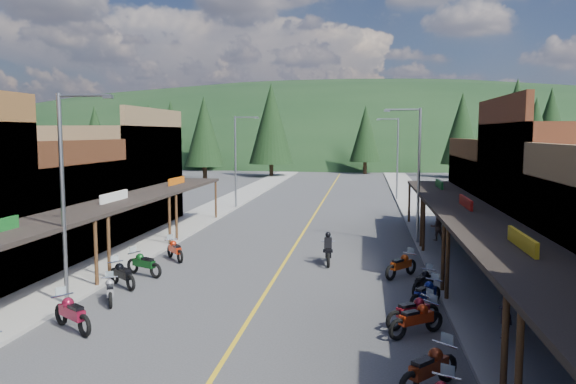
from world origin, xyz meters
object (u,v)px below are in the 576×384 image
at_px(shop_west_2, 23,210).
at_px(pine_8, 149,138).
at_px(pine_10, 204,131).
at_px(bike_west_5, 110,290).
at_px(rider_on_bike, 328,251).
at_px(streetlight_1, 237,157).
at_px(bike_east_6, 425,293).
at_px(pine_0, 95,134).
at_px(bike_west_8, 175,249).
at_px(bike_east_5, 413,310).
at_px(pedestrian_east_b, 437,227).
at_px(pine_7, 171,129).
at_px(bike_west_6, 122,273).
at_px(shop_east_3, 522,197).
at_px(bike_east_3, 429,367).
at_px(pine_5, 551,124).
at_px(pine_1, 203,129).
at_px(bike_east_4, 416,317).
at_px(pine_11, 516,127).
at_px(bike_west_4, 72,312).
at_px(bike_east_8, 401,264).
at_px(pine_2, 271,123).
at_px(pine_9, 535,135).
at_px(streetlight_0, 66,190).
at_px(streetlight_2, 416,169).
at_px(streetlight_3, 396,155).
at_px(pedestrian_east_a, 505,311).
at_px(pine_4, 462,128).
at_px(bike_east_7, 423,281).
at_px(shop_west_3, 106,177).
at_px(pine_3, 365,134).
at_px(bike_west_7, 144,263).

relative_size(shop_west_2, pine_8, 1.09).
bearing_deg(pine_10, bike_west_5, -77.46).
bearing_deg(pine_8, rider_on_bike, -57.26).
xyz_separation_m(streetlight_1, bike_east_6, (13.25, -26.27, -3.87)).
relative_size(pine_0, bike_west_8, 5.19).
relative_size(bike_east_5, rider_on_bike, 0.94).
height_order(pine_10, pedestrian_east_b, pine_10).
distance_m(pine_7, bike_west_6, 83.50).
distance_m(bike_west_5, bike_west_8, 7.43).
distance_m(shop_east_3, bike_east_3, 24.04).
bearing_deg(pine_5, shop_west_2, -124.19).
distance_m(pine_1, bike_east_4, 83.08).
bearing_deg(pedestrian_east_b, pine_10, -69.91).
height_order(shop_east_3, pine_10, pine_10).
xyz_separation_m(pine_11, bike_west_4, (-25.56, -46.40, -6.53)).
relative_size(pine_10, bike_east_5, 5.44).
distance_m(pine_0, bike_west_5, 75.79).
height_order(pine_10, bike_west_5, pine_10).
bearing_deg(bike_east_5, bike_east_8, 145.60).
height_order(pine_2, pine_9, pine_2).
bearing_deg(streetlight_0, bike_east_3, -22.63).
xyz_separation_m(streetlight_2, streetlight_3, (0.00, 22.00, 0.00)).
height_order(streetlight_0, bike_east_5, streetlight_0).
distance_m(pine_2, bike_west_8, 56.55).
relative_size(streetlight_2, bike_west_6, 3.71).
height_order(pine_2, pedestrian_east_a, pine_2).
xyz_separation_m(pine_4, pine_8, (-40.00, -20.00, -1.26)).
height_order(bike_west_6, bike_west_8, bike_west_6).
bearing_deg(shop_east_3, pine_5, 71.55).
bearing_deg(streetlight_1, bike_west_6, -88.26).
xyz_separation_m(streetlight_2, pedestrian_east_b, (1.35, 0.69, -3.49)).
height_order(bike_east_3, rider_on_bike, rider_on_bike).
bearing_deg(streetlight_0, bike_east_7, 15.26).
height_order(streetlight_0, pine_10, pine_10).
relative_size(bike_west_6, rider_on_bike, 0.95).
relative_size(shop_west_2, pine_10, 0.94).
height_order(shop_west_3, bike_east_8, shop_west_3).
height_order(pine_0, pine_7, pine_7).
bearing_deg(shop_west_3, bike_east_8, -29.80).
distance_m(shop_east_3, bike_west_5, 25.66).
bearing_deg(pine_3, streetlight_3, -85.31).
bearing_deg(bike_east_6, pine_11, 107.89).
bearing_deg(bike_west_4, pine_1, 48.59).
distance_m(pine_7, bike_east_8, 84.95).
relative_size(bike_west_5, rider_on_bike, 0.84).
height_order(bike_west_7, bike_east_8, bike_east_8).
distance_m(bike_east_4, pedestrian_east_b, 16.22).
bearing_deg(pedestrian_east_b, pine_11, -124.15).
distance_m(pine_0, pine_1, 17.90).
distance_m(shop_west_3, pine_3, 57.59).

